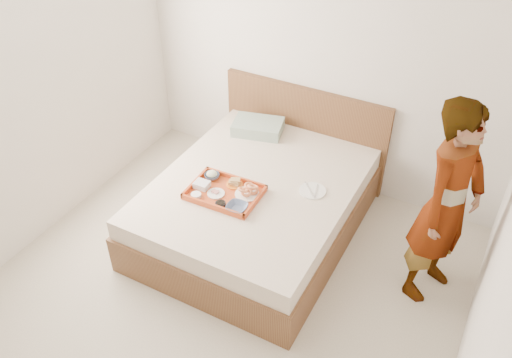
{
  "coord_description": "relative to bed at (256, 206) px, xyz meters",
  "views": [
    {
      "loc": [
        1.53,
        -2.05,
        3.25
      ],
      "look_at": [
        -0.06,
        0.9,
        0.65
      ],
      "focal_mm": 37.11,
      "sensor_mm": 36.0,
      "label": 1
    }
  ],
  "objects": [
    {
      "name": "tray",
      "position": [
        -0.15,
        -0.27,
        0.29
      ],
      "size": [
        0.59,
        0.44,
        0.05
      ],
      "primitive_type": "cube",
      "rotation": [
        0.0,
        0.0,
        0.03
      ],
      "color": "#C03711",
      "rests_on": "bed"
    },
    {
      "name": "ground",
      "position": [
        0.11,
        -1.0,
        -0.27
      ],
      "size": [
        3.5,
        4.0,
        0.01
      ],
      "primitive_type": "cube",
      "color": "beige",
      "rests_on": "ground"
    },
    {
      "name": "wall_back",
      "position": [
        0.11,
        1.0,
        1.04
      ],
      "size": [
        3.5,
        0.01,
        2.6
      ],
      "primitive_type": "cube",
      "color": "silver",
      "rests_on": "ground"
    },
    {
      "name": "headboard",
      "position": [
        0.0,
        0.97,
        0.21
      ],
      "size": [
        1.65,
        0.06,
        0.95
      ],
      "primitive_type": "cube",
      "color": "brown",
      "rests_on": "ground"
    },
    {
      "name": "salad_bowl",
      "position": [
        -0.35,
        -0.14,
        0.3
      ],
      "size": [
        0.13,
        0.13,
        0.04
      ],
      "primitive_type": "imported",
      "rotation": [
        0.0,
        0.0,
        0.03
      ],
      "color": "#162348",
      "rests_on": "tray"
    },
    {
      "name": "wall_right",
      "position": [
        1.86,
        -1.0,
        1.04
      ],
      "size": [
        0.01,
        4.0,
        2.6
      ],
      "primitive_type": "cube",
      "color": "silver",
      "rests_on": "ground"
    },
    {
      "name": "meat_plate",
      "position": [
        -0.2,
        -0.31,
        0.29
      ],
      "size": [
        0.15,
        0.15,
        0.01
      ],
      "primitive_type": "cylinder",
      "rotation": [
        0.0,
        0.0,
        0.03
      ],
      "color": "white",
      "rests_on": "tray"
    },
    {
      "name": "person",
      "position": [
        1.49,
        0.07,
        0.56
      ],
      "size": [
        0.58,
        0.7,
        1.66
      ],
      "primitive_type": "imported",
      "rotation": [
        0.0,
        0.0,
        1.22
      ],
      "color": "silver",
      "rests_on": "ground"
    },
    {
      "name": "dinner_plate",
      "position": [
        0.46,
        0.11,
        0.27
      ],
      "size": [
        0.29,
        0.29,
        0.01
      ],
      "primitive_type": "cylinder",
      "rotation": [
        0.0,
        0.0,
        0.43
      ],
      "color": "white",
      "rests_on": "bed"
    },
    {
      "name": "sauce_dish",
      "position": [
        -0.1,
        -0.42,
        0.3
      ],
      "size": [
        0.09,
        0.09,
        0.03
      ],
      "primitive_type": "cylinder",
      "rotation": [
        0.0,
        0.0,
        0.03
      ],
      "color": "black",
      "rests_on": "tray"
    },
    {
      "name": "bed",
      "position": [
        0.0,
        0.0,
        0.0
      ],
      "size": [
        1.65,
        2.0,
        0.53
      ],
      "primitive_type": "cube",
      "color": "brown",
      "rests_on": "ground"
    },
    {
      "name": "bread_plate",
      "position": [
        -0.13,
        -0.14,
        0.29
      ],
      "size": [
        0.14,
        0.14,
        0.01
      ],
      "primitive_type": "cylinder",
      "rotation": [
        0.0,
        0.0,
        0.03
      ],
      "color": "orange",
      "rests_on": "tray"
    },
    {
      "name": "navy_bowl_big",
      "position": [
        0.04,
        -0.39,
        0.3
      ],
      "size": [
        0.17,
        0.17,
        0.04
      ],
      "primitive_type": "imported",
      "rotation": [
        0.0,
        0.0,
        0.03
      ],
      "color": "#162348",
      "rests_on": "tray"
    },
    {
      "name": "plastic_tub",
      "position": [
        -0.35,
        -0.29,
        0.31
      ],
      "size": [
        0.12,
        0.1,
        0.05
      ],
      "primitive_type": "cube",
      "rotation": [
        0.0,
        0.0,
        0.03
      ],
      "color": "silver",
      "rests_on": "tray"
    },
    {
      "name": "prawn_plate",
      "position": [
        0.02,
        -0.2,
        0.29
      ],
      "size": [
        0.2,
        0.2,
        0.01
      ],
      "primitive_type": "cylinder",
      "rotation": [
        0.0,
        0.0,
        0.03
      ],
      "color": "white",
      "rests_on": "tray"
    },
    {
      "name": "cheese_round",
      "position": [
        -0.33,
        -0.41,
        0.3
      ],
      "size": [
        0.09,
        0.09,
        0.03
      ],
      "primitive_type": "cylinder",
      "rotation": [
        0.0,
        0.0,
        0.03
      ],
      "color": "white",
      "rests_on": "tray"
    },
    {
      "name": "pillow",
      "position": [
        -0.36,
        0.69,
        0.32
      ],
      "size": [
        0.52,
        0.42,
        0.11
      ],
      "primitive_type": "cube",
      "rotation": [
        0.0,
        0.0,
        0.25
      ],
      "color": "#A9B8AB",
      "rests_on": "bed"
    }
  ]
}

